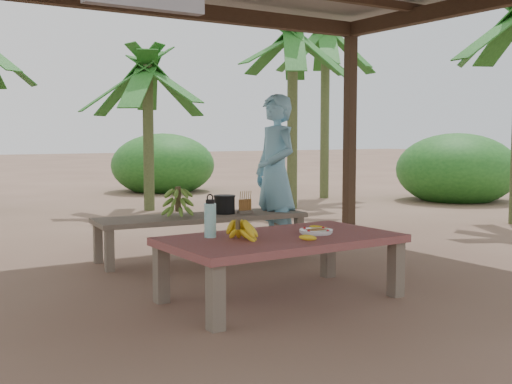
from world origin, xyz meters
TOP-DOWN VIEW (x-y plane):
  - ground at (0.00, 0.00)m, footprint 80.00×80.00m
  - work_table at (-0.23, -0.43)m, footprint 1.81×1.02m
  - bench at (0.04, 1.40)m, footprint 2.25×0.81m
  - ripe_banana_bunch at (-0.62, -0.44)m, footprint 0.33×0.30m
  - plate at (0.08, -0.49)m, footprint 0.26×0.26m
  - loose_banana_front at (-0.18, -0.72)m, footprint 0.15×0.07m
  - loose_banana_side at (0.19, -0.38)m, footprint 0.14×0.15m
  - water_flask at (-0.72, -0.20)m, footprint 0.09×0.09m
  - green_banana_stalk at (-0.22, 1.42)m, footprint 0.31×0.31m
  - cooking_pot at (0.31, 1.40)m, footprint 0.22×0.22m
  - skewer_rack at (0.51, 1.30)m, footprint 0.19×0.10m
  - woman at (0.92, 1.33)m, footprint 0.43×0.64m
  - banana_plant_ne at (3.50, 4.64)m, footprint 1.80×1.80m
  - banana_plant_n at (1.26, 5.68)m, footprint 1.80×1.80m
  - banana_plant_far at (5.12, 5.78)m, footprint 1.80×1.80m

SIDE VIEW (x-z plane):
  - ground at x=0.00m, z-range 0.00..0.00m
  - bench at x=0.04m, z-range 0.17..0.62m
  - work_table at x=-0.23m, z-range 0.18..0.68m
  - plate at x=0.08m, z-range 0.50..0.54m
  - loose_banana_front at x=-0.18m, z-range 0.50..0.54m
  - loose_banana_side at x=0.19m, z-range 0.50..0.54m
  - cooking_pot at x=0.31m, z-range 0.45..0.64m
  - skewer_rack at x=0.51m, z-range 0.45..0.69m
  - ripe_banana_bunch at x=-0.62m, z-range 0.50..0.67m
  - green_banana_stalk at x=-0.22m, z-range 0.45..0.77m
  - water_flask at x=-0.72m, z-range 0.47..0.81m
  - woman at x=0.92m, z-range 0.00..1.72m
  - banana_plant_n at x=1.26m, z-range 0.85..3.50m
  - banana_plant_ne at x=3.50m, z-range 1.13..4.38m
  - banana_plant_far at x=5.12m, z-range 1.30..4.89m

